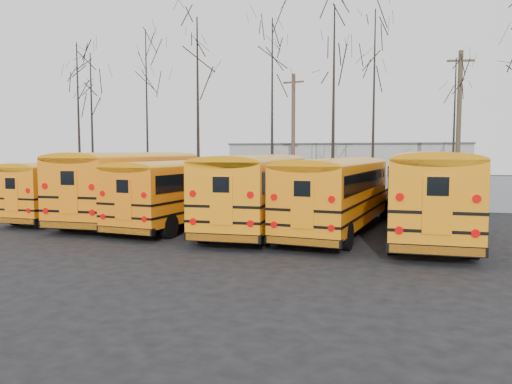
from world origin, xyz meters
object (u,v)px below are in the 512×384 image
(bus_b, at_px, (136,180))
(utility_pole_right, at_px, (459,124))
(bus_c, at_px, (189,187))
(utility_pole_left, at_px, (293,134))
(bus_d, at_px, (258,185))
(bus_a, at_px, (81,184))
(bus_e, at_px, (338,189))
(bus_f, at_px, (426,186))

(bus_b, bearing_deg, utility_pole_right, 41.58)
(bus_c, bearing_deg, utility_pole_left, 90.66)
(bus_c, relative_size, bus_d, 0.93)
(bus_a, relative_size, bus_e, 0.91)
(bus_b, height_order, bus_c, bus_b)
(bus_f, bearing_deg, utility_pole_left, 117.80)
(bus_c, bearing_deg, utility_pole_right, 57.02)
(bus_c, bearing_deg, bus_a, 177.35)
(bus_b, relative_size, bus_c, 1.11)
(bus_b, height_order, utility_pole_right, utility_pole_right)
(utility_pole_left, bearing_deg, bus_c, -83.95)
(utility_pole_left, bearing_deg, bus_e, -60.15)
(bus_c, distance_m, bus_d, 3.37)
(bus_d, xyz_separation_m, bus_e, (3.42, -0.02, -0.08))
(bus_c, distance_m, utility_pole_left, 16.00)
(bus_f, height_order, utility_pole_right, utility_pole_right)
(bus_b, bearing_deg, bus_e, -8.05)
(bus_a, height_order, utility_pole_right, utility_pole_right)
(bus_d, height_order, bus_e, bus_d)
(bus_b, relative_size, utility_pole_left, 1.34)
(bus_d, relative_size, utility_pole_right, 1.16)
(bus_d, height_order, utility_pole_right, utility_pole_right)
(bus_d, bearing_deg, bus_c, 174.04)
(utility_pole_right, bearing_deg, bus_c, -139.19)
(utility_pole_left, bearing_deg, bus_a, -106.68)
(bus_d, relative_size, utility_pole_left, 1.30)
(bus_c, bearing_deg, bus_d, 2.27)
(bus_a, bearing_deg, bus_f, -2.74)
(bus_a, xyz_separation_m, bus_d, (9.75, -1.07, 0.21))
(bus_b, xyz_separation_m, bus_e, (9.98, -1.00, -0.14))
(utility_pole_left, bearing_deg, utility_pole_right, 12.76)
(bus_c, height_order, bus_f, bus_f)
(bus_d, xyz_separation_m, utility_pole_right, (9.34, 16.28, 3.30))
(bus_b, distance_m, bus_f, 13.41)
(utility_pole_right, bearing_deg, bus_a, -152.37)
(bus_f, relative_size, utility_pole_left, 1.35)
(bus_c, bearing_deg, bus_f, 4.34)
(bus_a, relative_size, bus_c, 0.95)
(bus_f, xyz_separation_m, utility_pole_right, (2.52, 16.27, 3.22))
(bus_f, height_order, utility_pole_left, utility_pole_left)
(bus_f, bearing_deg, bus_e, 178.85)
(bus_c, distance_m, bus_f, 10.19)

